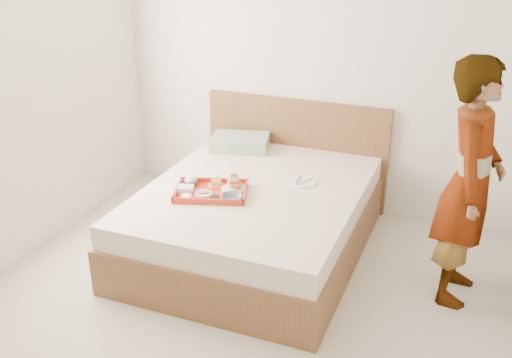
{
  "coord_description": "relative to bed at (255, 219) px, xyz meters",
  "views": [
    {
      "loc": [
        1.37,
        -2.72,
        2.39
      ],
      "look_at": [
        -0.09,
        0.9,
        0.65
      ],
      "focal_mm": 41.35,
      "sensor_mm": 36.0,
      "label": 1
    }
  ],
  "objects": [
    {
      "name": "salad_bowl",
      "position": [
        -0.46,
        -0.16,
        0.3
      ],
      "size": [
        0.14,
        0.14,
        0.04
      ],
      "primitive_type": "imported",
      "rotation": [
        0.0,
        0.0,
        0.32
      ],
      "color": "#161E44",
      "rests_on": "tray"
    },
    {
      "name": "bread_plate",
      "position": [
        -0.27,
        -0.1,
        0.28
      ],
      "size": [
        0.16,
        0.16,
        0.01
      ],
      "primitive_type": "cylinder",
      "rotation": [
        0.0,
        0.0,
        0.32
      ],
      "color": "orange",
      "rests_on": "tray"
    },
    {
      "name": "tray",
      "position": [
        -0.26,
        -0.22,
        0.29
      ],
      "size": [
        0.61,
        0.52,
        0.05
      ],
      "primitive_type": "cube",
      "rotation": [
        0.0,
        0.0,
        0.32
      ],
      "color": "#BB3A17",
      "rests_on": "bed"
    },
    {
      "name": "sauce_dish",
      "position": [
        -0.17,
        -0.34,
        0.29
      ],
      "size": [
        0.1,
        0.1,
        0.03
      ],
      "primitive_type": "cylinder",
      "rotation": [
        0.0,
        0.0,
        0.32
      ],
      "color": "black",
      "rests_on": "tray"
    },
    {
      "name": "cheese_round",
      "position": [
        -0.37,
        -0.39,
        0.29
      ],
      "size": [
        0.1,
        0.1,
        0.03
      ],
      "primitive_type": "cylinder",
      "rotation": [
        0.0,
        0.0,
        0.32
      ],
      "color": "white",
      "rests_on": "tray"
    },
    {
      "name": "person",
      "position": [
        1.5,
        -0.02,
        0.56
      ],
      "size": [
        0.43,
        0.63,
        1.65
      ],
      "primitive_type": "imported",
      "rotation": [
        0.0,
        0.0,
        1.51
      ],
      "color": "beige",
      "rests_on": "ground"
    },
    {
      "name": "meat_plate",
      "position": [
        -0.29,
        -0.27,
        0.28
      ],
      "size": [
        0.16,
        0.16,
        0.01
      ],
      "primitive_type": "cylinder",
      "rotation": [
        0.0,
        0.0,
        0.32
      ],
      "color": "white",
      "rests_on": "tray"
    },
    {
      "name": "prawn_plate",
      "position": [
        -0.12,
        -0.12,
        0.28
      ],
      "size": [
        0.23,
        0.23,
        0.01
      ],
      "primitive_type": "cylinder",
      "rotation": [
        0.0,
        0.0,
        0.32
      ],
      "color": "white",
      "rests_on": "tray"
    },
    {
      "name": "bed",
      "position": [
        0.0,
        0.0,
        0.0
      ],
      "size": [
        1.65,
        2.0,
        0.53
      ],
      "primitive_type": "cube",
      "color": "brown",
      "rests_on": "ground"
    },
    {
      "name": "dinner_plate",
      "position": [
        0.3,
        0.22,
        0.27
      ],
      "size": [
        0.26,
        0.26,
        0.01
      ],
      "primitive_type": "cylinder",
      "rotation": [
        0.0,
        0.0,
        -0.22
      ],
      "color": "white",
      "rests_on": "bed"
    },
    {
      "name": "plastic_tub",
      "position": [
        -0.43,
        -0.29,
        0.3
      ],
      "size": [
        0.13,
        0.12,
        0.05
      ],
      "primitive_type": "cube",
      "rotation": [
        0.0,
        0.0,
        0.32
      ],
      "color": "silver",
      "rests_on": "tray"
    },
    {
      "name": "navy_bowl_big",
      "position": [
        -0.06,
        -0.28,
        0.3
      ],
      "size": [
        0.19,
        0.19,
        0.04
      ],
      "primitive_type": "imported",
      "rotation": [
        0.0,
        0.0,
        0.32
      ],
      "color": "#161E44",
      "rests_on": "tray"
    },
    {
      "name": "headboard",
      "position": [
        0.0,
        0.97,
        0.21
      ],
      "size": [
        1.65,
        0.06,
        0.95
      ],
      "primitive_type": "cube",
      "color": "brown",
      "rests_on": "ground"
    },
    {
      "name": "pillow",
      "position": [
        -0.42,
        0.71,
        0.32
      ],
      "size": [
        0.55,
        0.44,
        0.12
      ],
      "primitive_type": "cube",
      "rotation": [
        0.0,
        0.0,
        0.25
      ],
      "color": "#93AA93",
      "rests_on": "bed"
    },
    {
      "name": "wall_back",
      "position": [
        0.14,
        1.0,
        1.04
      ],
      "size": [
        3.5,
        0.01,
        2.6
      ],
      "primitive_type": "cube",
      "color": "silver",
      "rests_on": "ground"
    },
    {
      "name": "ground",
      "position": [
        0.14,
        -1.0,
        -0.27
      ],
      "size": [
        3.5,
        4.0,
        0.01
      ],
      "primitive_type": "cube",
      "color": "#BDB0A0",
      "rests_on": "ground"
    }
  ]
}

